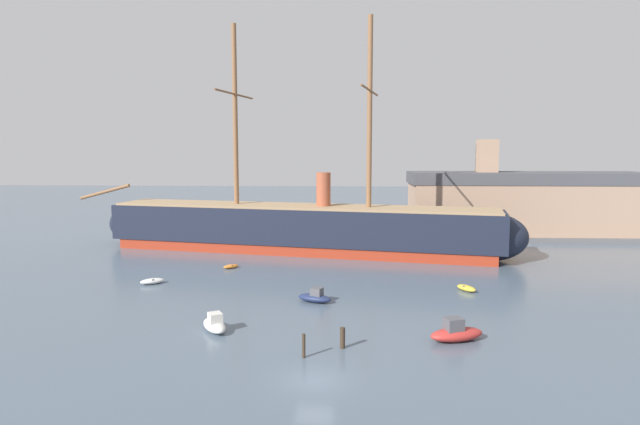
{
  "coord_description": "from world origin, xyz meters",
  "views": [
    {
      "loc": [
        1.95,
        -34.26,
        15.07
      ],
      "look_at": [
        -1.01,
        29.31,
        7.85
      ],
      "focal_mm": 30.4,
      "sensor_mm": 36.0,
      "label": 1
    }
  ],
  "objects": [
    {
      "name": "ground_plane",
      "position": [
        0.0,
        0.0,
        0.0
      ],
      "size": [
        400.0,
        400.0,
        0.0
      ],
      "primitive_type": "plane",
      "color": "#4C5B6B"
    },
    {
      "name": "tall_ship",
      "position": [
        -4.7,
        46.05,
        3.65
      ],
      "size": [
        69.96,
        20.96,
        33.99
      ],
      "color": "maroon",
      "rests_on": "ground"
    },
    {
      "name": "motorboat_foreground_left",
      "position": [
        -8.99,
        9.51,
        0.57
      ],
      "size": [
        3.26,
        4.12,
        1.61
      ],
      "color": "silver",
      "rests_on": "ground"
    },
    {
      "name": "motorboat_foreground_right",
      "position": [
        10.86,
        8.0,
        0.67
      ],
      "size": [
        4.91,
        3.29,
        1.91
      ],
      "color": "#B22D28",
      "rests_on": "ground"
    },
    {
      "name": "motorboat_near_centre",
      "position": [
        -1.03,
        18.61,
        0.53
      ],
      "size": [
        3.88,
        2.81,
        1.51
      ],
      "color": "#1E284C",
      "rests_on": "ground"
    },
    {
      "name": "dinghy_mid_left",
      "position": [
        -19.99,
        25.23,
        0.32
      ],
      "size": [
        2.92,
        2.48,
        0.64
      ],
      "color": "silver",
      "rests_on": "ground"
    },
    {
      "name": "dinghy_mid_right",
      "position": [
        15.16,
        23.79,
        0.31
      ],
      "size": [
        2.3,
        2.82,
        0.62
      ],
      "color": "gold",
      "rests_on": "ground"
    },
    {
      "name": "dinghy_alongside_bow",
      "position": [
        -12.78,
        33.91,
        0.25
      ],
      "size": [
        2.21,
        2.11,
        0.5
      ],
      "color": "orange",
      "rests_on": "ground"
    },
    {
      "name": "motorboat_alongside_stern",
      "position": [
        19.04,
        38.89,
        0.46
      ],
      "size": [
        2.0,
        3.34,
        1.31
      ],
      "color": "silver",
      "rests_on": "ground"
    },
    {
      "name": "dinghy_far_right",
      "position": [
        29.14,
        52.46,
        0.27
      ],
      "size": [
        1.43,
        2.43,
        0.54
      ],
      "color": "gold",
      "rests_on": "ground"
    },
    {
      "name": "sailboat_distant_centre",
      "position": [
        1.84,
        64.82,
        0.46
      ],
      "size": [
        2.16,
        4.4,
        5.5
      ],
      "color": "#236670",
      "rests_on": "ground"
    },
    {
      "name": "mooring_piling_nearest",
      "position": [
        -1.02,
        3.92,
        0.9
      ],
      "size": [
        0.25,
        0.25,
        1.8
      ],
      "primitive_type": "cylinder",
      "color": "#382B1E",
      "rests_on": "ground"
    },
    {
      "name": "mooring_piling_left_pair",
      "position": [
        1.81,
        5.96,
        0.82
      ],
      "size": [
        0.4,
        0.4,
        1.64
      ],
      "primitive_type": "cylinder",
      "color": "#382B1E",
      "rests_on": "ground"
    },
    {
      "name": "dockside_warehouse_right",
      "position": [
        33.49,
        61.57,
        5.73
      ],
      "size": [
        43.74,
        13.25,
        17.09
      ],
      "color": "#565659",
      "rests_on": "ground"
    }
  ]
}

